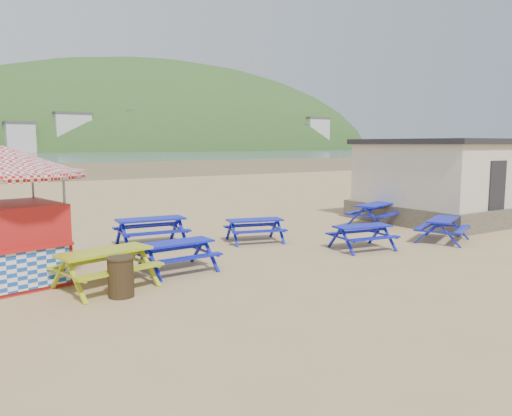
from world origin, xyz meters
TOP-DOWN VIEW (x-y plane):
  - ground at (0.00, 0.00)m, footprint 400.00×400.00m
  - wet_sand at (0.00, 55.00)m, footprint 400.00×400.00m
  - picnic_table_blue_a at (-1.95, 2.43)m, footprint 2.08×1.74m
  - picnic_table_blue_b at (0.91, 1.27)m, footprint 1.96×1.74m
  - picnic_table_blue_c at (6.29, 1.45)m, footprint 2.27×2.03m
  - picnic_table_blue_d at (-2.53, -0.71)m, footprint 1.75×1.44m
  - picnic_table_blue_e at (2.87, -1.30)m, footprint 1.82×1.56m
  - picnic_table_blue_f at (5.76, -1.80)m, footprint 2.10×1.95m
  - picnic_table_yellow at (-4.34, -1.17)m, footprint 2.17×1.89m
  - ice_cream_kiosk at (-5.95, 0.17)m, footprint 3.85×3.85m
  - litter_bin at (-4.26, -1.94)m, footprint 0.54×0.54m
  - amenity_block at (10.50, 1.00)m, footprint 7.40×5.40m
  - headland_town at (90.00, 229.68)m, footprint 264.00×144.00m

SIDE VIEW (x-z plane):
  - headland_town at x=90.00m, z-range -63.91..44.09m
  - ground at x=0.00m, z-range 0.00..0.00m
  - wet_sand at x=0.00m, z-range 0.00..0.00m
  - picnic_table_blue_e at x=2.87m, z-range 0.00..0.68m
  - picnic_table_blue_b at x=0.91m, z-range 0.00..0.70m
  - picnic_table_blue_d at x=-2.53m, z-range 0.00..0.70m
  - picnic_table_blue_f at x=5.76m, z-range 0.00..0.71m
  - picnic_table_yellow at x=-4.34m, z-range 0.00..0.79m
  - picnic_table_blue_c at x=6.29m, z-range 0.00..0.80m
  - litter_bin at x=-4.26m, z-range 0.01..0.79m
  - picnic_table_blue_a at x=-1.95m, z-range 0.00..0.81m
  - amenity_block at x=10.50m, z-range -0.01..3.14m
  - ice_cream_kiosk at x=-5.95m, z-range 0.38..3.31m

